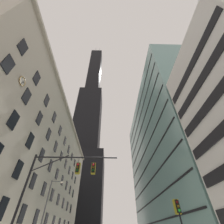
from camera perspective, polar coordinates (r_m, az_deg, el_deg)
name	(u,v)px	position (r m, az deg, el deg)	size (l,w,h in m)	color
station_building	(26,165)	(41.92, -30.78, -17.57)	(16.54, 58.96, 28.87)	beige
dark_skyscraper	(86,135)	(117.92, -10.02, -8.69)	(29.31, 29.31, 207.16)	black
glass_office_midrise	(177,154)	(48.45, 24.19, -14.68)	(19.79, 45.65, 40.37)	gray
traffic_signal_mast	(63,178)	(15.66, -18.81, -23.31)	(8.52, 0.63, 7.93)	black
traffic_light_near_right	(178,210)	(15.14, 24.50, -31.64)	(0.40, 0.63, 3.89)	black
street_lamppost	(47,206)	(26.50, -24.03, -30.62)	(1.96, 0.32, 8.25)	#47474C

